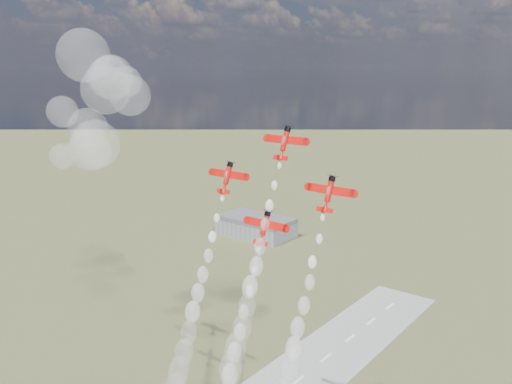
{
  "coord_description": "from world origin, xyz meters",
  "views": [
    {
      "loc": [
        96.47,
        -99.26,
        111.47
      ],
      "look_at": [
        12.04,
        9.7,
        79.81
      ],
      "focal_mm": 38.0,
      "sensor_mm": 36.0,
      "label": 1
    }
  ],
  "objects_px": {
    "plane_right": "(329,193)",
    "plane_slot": "(264,227)",
    "plane_left": "(227,177)",
    "hangar": "(256,226)",
    "plane_lead": "(284,143)"
  },
  "relations": [
    {
      "from": "plane_right",
      "to": "plane_slot",
      "type": "xyz_separation_m",
      "value": [
        -15.84,
        -4.21,
        -10.26
      ]
    },
    {
      "from": "plane_left",
      "to": "plane_right",
      "type": "distance_m",
      "value": 31.68
    },
    {
      "from": "hangar",
      "to": "plane_right",
      "type": "height_order",
      "value": "plane_right"
    },
    {
      "from": "plane_slot",
      "to": "hangar",
      "type": "bearing_deg",
      "value": 128.33
    },
    {
      "from": "plane_lead",
      "to": "plane_slot",
      "type": "relative_size",
      "value": 1.0
    },
    {
      "from": "hangar",
      "to": "plane_right",
      "type": "relative_size",
      "value": 4.02
    },
    {
      "from": "hangar",
      "to": "plane_slot",
      "type": "height_order",
      "value": "plane_slot"
    },
    {
      "from": "hangar",
      "to": "plane_slot",
      "type": "xyz_separation_m",
      "value": [
        138.04,
        -174.61,
        65.83
      ]
    },
    {
      "from": "plane_right",
      "to": "plane_lead",
      "type": "bearing_deg",
      "value": 165.1
    },
    {
      "from": "plane_slot",
      "to": "plane_lead",
      "type": "bearing_deg",
      "value": 90.0
    },
    {
      "from": "plane_right",
      "to": "plane_left",
      "type": "bearing_deg",
      "value": 180.0
    },
    {
      "from": "hangar",
      "to": "plane_lead",
      "type": "height_order",
      "value": "plane_lead"
    },
    {
      "from": "plane_left",
      "to": "plane_slot",
      "type": "bearing_deg",
      "value": -14.9
    },
    {
      "from": "plane_lead",
      "to": "plane_right",
      "type": "xyz_separation_m",
      "value": [
        15.84,
        -4.21,
        -10.26
      ]
    },
    {
      "from": "plane_lead",
      "to": "plane_slot",
      "type": "bearing_deg",
      "value": -90.0
    }
  ]
}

